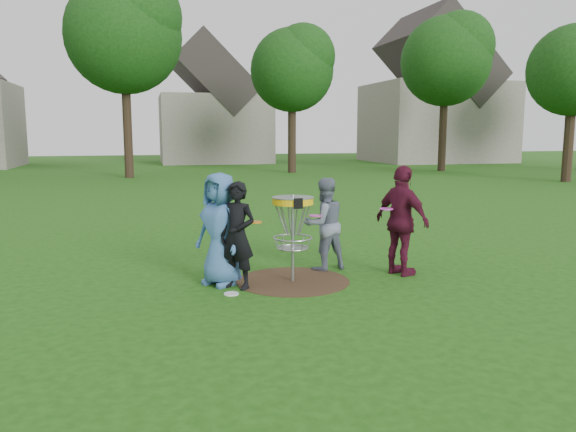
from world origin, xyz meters
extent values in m
plane|color=#19470F|center=(0.00, 0.00, 0.00)|extent=(100.00, 100.00, 0.00)
cylinder|color=#47331E|center=(0.00, 0.00, 0.00)|extent=(1.80, 1.80, 0.01)
imported|color=#38639B|center=(-1.13, 0.10, 0.87)|extent=(0.95, 1.01, 1.74)
imported|color=black|center=(-0.90, -0.17, 0.81)|extent=(0.70, 0.68, 1.62)
imported|color=slate|center=(0.72, 0.63, 0.79)|extent=(0.87, 0.74, 1.58)
imported|color=#501227|center=(1.83, -0.05, 0.90)|extent=(0.83, 1.15, 1.81)
cylinder|color=silver|center=(-1.05, -0.49, 0.01)|extent=(0.22, 0.22, 0.02)
cylinder|color=#9EA0A5|center=(0.00, 0.00, 0.69)|extent=(0.05, 0.05, 1.38)
cylinder|color=#E8B70C|center=(0.00, 0.00, 1.28)|extent=(0.64, 0.64, 0.10)
cylinder|color=#9EA0A5|center=(0.00, 0.00, 1.34)|extent=(0.66, 0.66, 0.01)
cube|color=black|center=(0.00, -0.33, 1.28)|extent=(0.14, 0.02, 0.16)
torus|color=#9EA0A5|center=(0.00, 0.00, 0.70)|extent=(0.62, 0.62, 0.02)
torus|color=#9EA0A5|center=(0.00, 0.00, 0.54)|extent=(0.50, 0.50, 0.02)
cylinder|color=#9EA0A5|center=(0.00, 0.00, 0.53)|extent=(0.44, 0.44, 0.01)
cylinder|color=gold|center=(-0.85, 0.08, 1.07)|extent=(0.22, 0.22, 0.02)
cylinder|color=orange|center=(-0.63, -0.12, 0.99)|extent=(0.22, 0.22, 0.02)
cylinder|color=#E53CC0|center=(0.51, 0.45, 0.97)|extent=(0.22, 0.22, 0.02)
cylinder|color=#E53CD4|center=(1.55, -0.04, 1.11)|extent=(0.22, 0.22, 0.02)
cylinder|color=#38281C|center=(-3.00, 21.50, 2.31)|extent=(0.46, 0.46, 4.62)
sphere|color=#164211|center=(-3.00, 21.50, 7.04)|extent=(5.72, 5.72, 5.72)
cylinder|color=#38281C|center=(6.00, 23.00, 1.89)|extent=(0.46, 0.46, 3.78)
sphere|color=#164211|center=(6.00, 23.00, 5.76)|extent=(4.68, 4.68, 4.68)
cylinder|color=#38281C|center=(15.00, 22.00, 2.10)|extent=(0.46, 0.46, 4.20)
sphere|color=#164211|center=(15.00, 22.00, 6.40)|extent=(5.20, 5.20, 5.20)
cylinder|color=#38281C|center=(17.00, 14.00, 1.68)|extent=(0.46, 0.46, 3.36)
sphere|color=#164211|center=(17.00, 14.00, 5.12)|extent=(4.16, 4.16, 4.16)
cube|color=gray|center=(3.00, 35.00, 2.50)|extent=(8.00, 7.00, 5.00)
cube|color=#2D2826|center=(3.00, 35.00, 6.44)|extent=(6.11, 7.14, 6.11)
cube|color=gray|center=(20.00, 32.00, 3.00)|extent=(10.00, 8.00, 6.00)
cube|color=#2D2826|center=(20.00, 32.00, 7.80)|extent=(7.64, 8.16, 7.64)
camera|label=1|loc=(-2.20, -8.34, 2.35)|focal=35.00mm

